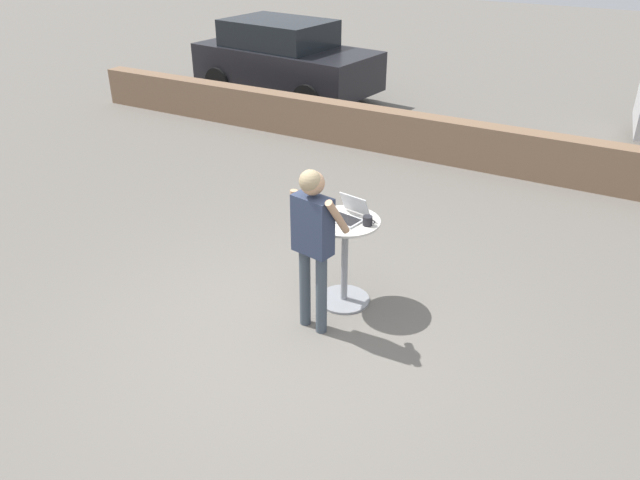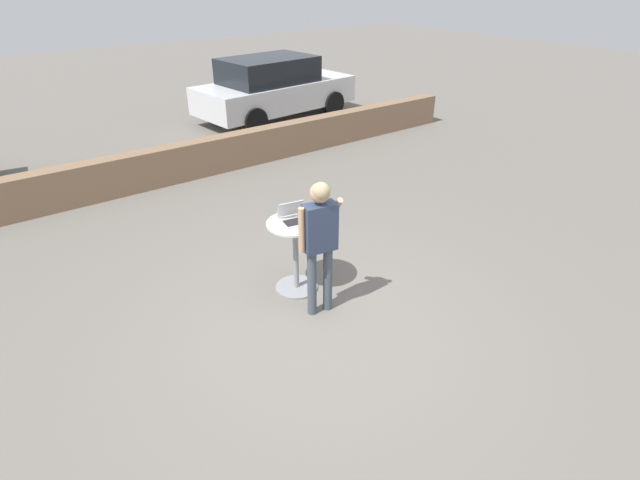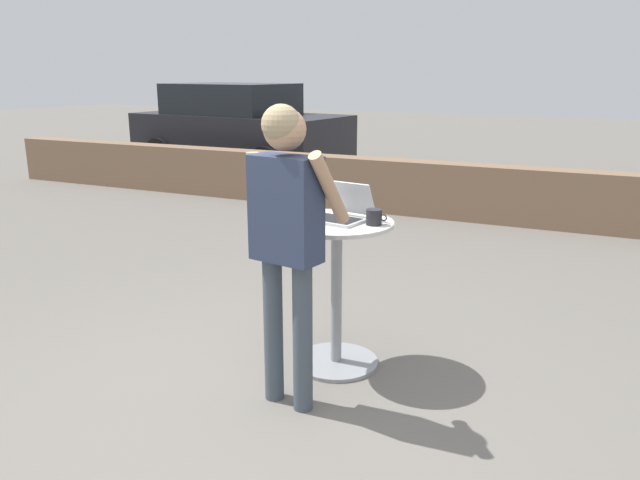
{
  "view_description": "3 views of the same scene",
  "coord_description": "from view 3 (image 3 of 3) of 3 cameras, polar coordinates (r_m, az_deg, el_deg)",
  "views": [
    {
      "loc": [
        2.71,
        -4.11,
        3.72
      ],
      "look_at": [
        0.24,
        0.29,
        1.0
      ],
      "focal_mm": 35.0,
      "sensor_mm": 36.0,
      "label": 1
    },
    {
      "loc": [
        -2.78,
        -3.66,
        3.7
      ],
      "look_at": [
        0.29,
        0.46,
        0.86
      ],
      "focal_mm": 28.0,
      "sensor_mm": 36.0,
      "label": 2
    },
    {
      "loc": [
        1.69,
        -2.56,
        1.85
      ],
      "look_at": [
        0.22,
        0.58,
        0.91
      ],
      "focal_mm": 35.0,
      "sensor_mm": 36.0,
      "label": 3
    }
  ],
  "objects": [
    {
      "name": "laptop",
      "position": [
        3.85,
        1.96,
        2.59
      ],
      "size": [
        0.37,
        0.38,
        0.23
      ],
      "color": "silver",
      "rests_on": "cafe_table"
    },
    {
      "name": "coffee_mug",
      "position": [
        3.73,
        4.97,
        2.1
      ],
      "size": [
        0.13,
        0.1,
        0.09
      ],
      "color": "#232328",
      "rests_on": "cafe_table"
    },
    {
      "name": "pavement_kerb",
      "position": [
        8.19,
        12.71,
        4.35
      ],
      "size": [
        15.13,
        0.35,
        0.71
      ],
      "color": "#84664C",
      "rests_on": "ground_plane"
    },
    {
      "name": "standing_person",
      "position": [
        3.32,
        -3.14,
        1.66
      ],
      "size": [
        0.55,
        0.33,
        1.69
      ],
      "color": "#424C56",
      "rests_on": "ground_plane"
    },
    {
      "name": "parked_car_further_down",
      "position": [
        11.7,
        -7.46,
        10.12
      ],
      "size": [
        4.08,
        2.24,
        1.62
      ],
      "color": "black",
      "rests_on": "ground_plane"
    },
    {
      "name": "cafe_table",
      "position": [
        3.93,
        1.52,
        -3.74
      ],
      "size": [
        0.7,
        0.7,
        0.96
      ],
      "color": "gray",
      "rests_on": "ground_plane"
    },
    {
      "name": "ground_plane",
      "position": [
        3.58,
        -7.49,
        -16.03
      ],
      "size": [
        50.0,
        50.0,
        0.0
      ],
      "primitive_type": "plane",
      "color": "slate"
    }
  ]
}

